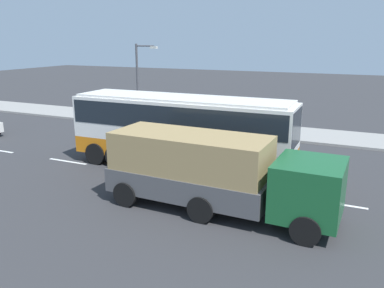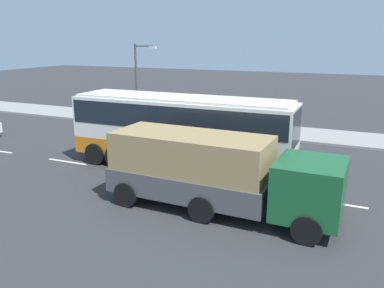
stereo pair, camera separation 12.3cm
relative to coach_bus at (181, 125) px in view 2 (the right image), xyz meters
name	(u,v)px [view 2 (the right image)]	position (x,y,z in m)	size (l,w,h in m)	color
ground_plane	(172,162)	(-0.86, 0.64, -2.18)	(120.00, 120.00, 0.00)	#333335
sidewalk_curb	(226,127)	(-0.86, 9.30, -2.11)	(80.00, 4.00, 0.15)	gray
lane_centreline	(187,180)	(0.98, -1.52, -2.18)	(37.53, 0.16, 0.01)	white
coach_bus	(181,125)	(0.00, 0.00, 0.00)	(10.90, 2.82, 3.52)	orange
cargo_truck	(216,171)	(3.26, -3.94, -0.65)	(8.55, 2.86, 2.79)	#19592D
pedestrian_near_curb	(216,112)	(-1.71, 9.40, -1.10)	(0.32, 0.32, 1.62)	brown
street_lamp	(139,77)	(-7.13, 7.88, 1.32)	(1.76, 0.24, 5.71)	#47474C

